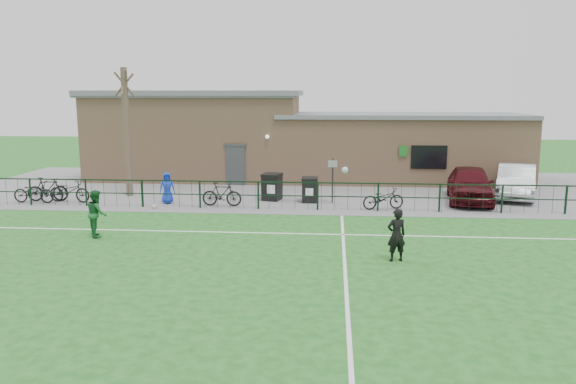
# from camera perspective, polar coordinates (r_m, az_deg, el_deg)

# --- Properties ---
(ground) EXTENTS (90.00, 90.00, 0.00)m
(ground) POSITION_cam_1_polar(r_m,az_deg,el_deg) (15.88, -1.48, -7.82)
(ground) COLOR #19561A
(ground) RESTS_ON ground
(paving_strip) EXTENTS (34.00, 13.00, 0.02)m
(paving_strip) POSITION_cam_1_polar(r_m,az_deg,el_deg) (28.98, 1.36, 0.45)
(paving_strip) COLOR slate
(paving_strip) RESTS_ON ground
(pitch_line_touch) EXTENTS (28.00, 0.10, 0.01)m
(pitch_line_touch) POSITION_cam_1_polar(r_m,az_deg,el_deg) (23.40, 0.56, -1.92)
(pitch_line_touch) COLOR white
(pitch_line_touch) RESTS_ON ground
(pitch_line_mid) EXTENTS (28.00, 0.10, 0.01)m
(pitch_line_mid) POSITION_cam_1_polar(r_m,az_deg,el_deg) (19.71, -0.24, -4.22)
(pitch_line_mid) COLOR white
(pitch_line_mid) RESTS_ON ground
(pitch_line_perp) EXTENTS (0.10, 16.00, 0.01)m
(pitch_line_perp) POSITION_cam_1_polar(r_m,az_deg,el_deg) (15.80, 5.82, -7.95)
(pitch_line_perp) COLOR white
(pitch_line_perp) RESTS_ON ground
(perimeter_fence) EXTENTS (28.00, 0.10, 1.20)m
(perimeter_fence) POSITION_cam_1_polar(r_m,az_deg,el_deg) (23.47, 0.59, -0.39)
(perimeter_fence) COLOR black
(perimeter_fence) RESTS_ON ground
(bare_tree) EXTENTS (0.30, 0.30, 6.00)m
(bare_tree) POSITION_cam_1_polar(r_m,az_deg,el_deg) (27.34, -16.06, 5.79)
(bare_tree) COLOR #4E3B2F
(bare_tree) RESTS_ON ground
(wheelie_bin_left) EXTENTS (0.92, 1.00, 1.13)m
(wheelie_bin_left) POSITION_cam_1_polar(r_m,az_deg,el_deg) (25.56, -1.63, 0.44)
(wheelie_bin_left) COLOR black
(wheelie_bin_left) RESTS_ON paving_strip
(wheelie_bin_right) EXTENTS (0.69, 0.78, 1.02)m
(wheelie_bin_right) POSITION_cam_1_polar(r_m,az_deg,el_deg) (25.11, 2.23, 0.13)
(wheelie_bin_right) COLOR black
(wheelie_bin_right) RESTS_ON paving_strip
(sign_post) EXTENTS (0.07, 0.07, 2.00)m
(sign_post) POSITION_cam_1_polar(r_m,az_deg,el_deg) (24.86, 4.54, 1.15)
(sign_post) COLOR black
(sign_post) RESTS_ON paving_strip
(car_maroon) EXTENTS (2.60, 4.92, 1.60)m
(car_maroon) POSITION_cam_1_polar(r_m,az_deg,el_deg) (26.45, 17.99, 0.79)
(car_maroon) COLOR #3F0B10
(car_maroon) RESTS_ON paving_strip
(car_silver) EXTENTS (2.97, 4.90, 1.52)m
(car_silver) POSITION_cam_1_polar(r_m,az_deg,el_deg) (28.25, 22.18, 1.03)
(car_silver) COLOR #B5B8BE
(car_silver) RESTS_ON paving_strip
(bicycle_a) EXTENTS (1.88, 0.69, 0.98)m
(bicycle_a) POSITION_cam_1_polar(r_m,az_deg,el_deg) (27.34, -24.43, 0.00)
(bicycle_a) COLOR black
(bicycle_a) RESTS_ON paving_strip
(bicycle_b) EXTENTS (1.86, 0.75, 1.09)m
(bicycle_b) POSITION_cam_1_polar(r_m,az_deg,el_deg) (27.47, -23.23, 0.25)
(bicycle_b) COLOR black
(bicycle_b) RESTS_ON paving_strip
(bicycle_c) EXTENTS (2.04, 0.94, 1.03)m
(bicycle_c) POSITION_cam_1_polar(r_m,az_deg,el_deg) (26.88, -21.31, 0.12)
(bicycle_c) COLOR black
(bicycle_c) RESTS_ON paving_strip
(bicycle_d) EXTENTS (1.75, 0.55, 1.04)m
(bicycle_d) POSITION_cam_1_polar(r_m,az_deg,el_deg) (24.34, -6.75, -0.23)
(bicycle_d) COLOR black
(bicycle_d) RESTS_ON paving_strip
(bicycle_e) EXTENTS (1.89, 1.09, 0.94)m
(bicycle_e) POSITION_cam_1_polar(r_m,az_deg,el_deg) (23.88, 9.65, -0.63)
(bicycle_e) COLOR black
(bicycle_e) RESTS_ON paving_strip
(spectator_child) EXTENTS (0.78, 0.62, 1.39)m
(spectator_child) POSITION_cam_1_polar(r_m,az_deg,el_deg) (25.30, -12.18, 0.41)
(spectator_child) COLOR #1433C0
(spectator_child) RESTS_ON paving_strip
(goalkeeper_kick) EXTENTS (1.90, 3.61, 2.35)m
(goalkeeper_kick) POSITION_cam_1_polar(r_m,az_deg,el_deg) (16.75, 10.77, -4.08)
(goalkeeper_kick) COLOR black
(goalkeeper_kick) RESTS_ON ground
(outfield_player) EXTENTS (0.90, 0.98, 1.61)m
(outfield_player) POSITION_cam_1_polar(r_m,az_deg,el_deg) (20.26, -18.85, -2.06)
(outfield_player) COLOR #185727
(outfield_player) RESTS_ON ground
(ball_ground) EXTENTS (0.20, 0.20, 0.20)m
(ball_ground) POSITION_cam_1_polar(r_m,az_deg,el_deg) (24.45, -13.43, -1.44)
(ball_ground) COLOR white
(ball_ground) RESTS_ON ground
(clubhouse) EXTENTS (24.25, 5.40, 4.96)m
(clubhouse) POSITION_cam_1_polar(r_m,az_deg,el_deg) (31.73, 0.10, 5.33)
(clubhouse) COLOR tan
(clubhouse) RESTS_ON ground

